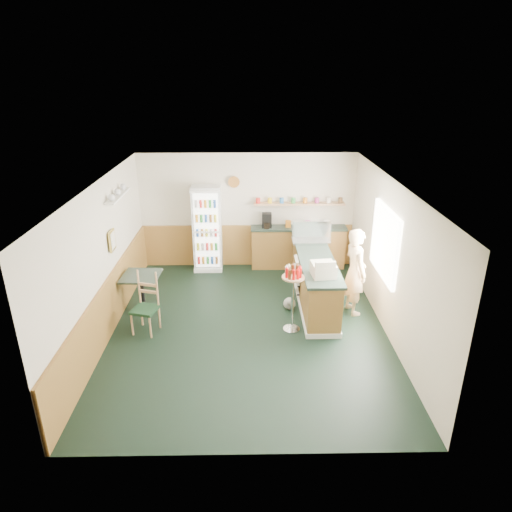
{
  "coord_description": "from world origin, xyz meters",
  "views": [
    {
      "loc": [
        0.03,
        -7.29,
        4.42
      ],
      "look_at": [
        0.16,
        0.6,
        1.18
      ],
      "focal_mm": 32.0,
      "sensor_mm": 36.0,
      "label": 1
    }
  ],
  "objects_px": {
    "display_case": "(311,232)",
    "cafe_table": "(142,286)",
    "condiment_stand": "(293,287)",
    "drinks_fridge": "(207,229)",
    "cafe_chair": "(145,300)",
    "cash_register": "(323,270)",
    "shopkeeper": "(355,272)"
  },
  "relations": [
    {
      "from": "cafe_chair",
      "to": "cash_register",
      "type": "bearing_deg",
      "value": 17.74
    },
    {
      "from": "drinks_fridge",
      "to": "display_case",
      "type": "bearing_deg",
      "value": -22.88
    },
    {
      "from": "condiment_stand",
      "to": "drinks_fridge",
      "type": "bearing_deg",
      "value": 121.57
    },
    {
      "from": "display_case",
      "to": "cafe_table",
      "type": "height_order",
      "value": "display_case"
    },
    {
      "from": "condiment_stand",
      "to": "cash_register",
      "type": "bearing_deg",
      "value": 16.61
    },
    {
      "from": "shopkeeper",
      "to": "cafe_chair",
      "type": "height_order",
      "value": "shopkeeper"
    },
    {
      "from": "display_case",
      "to": "condiment_stand",
      "type": "height_order",
      "value": "display_case"
    },
    {
      "from": "cafe_table",
      "to": "cafe_chair",
      "type": "relative_size",
      "value": 0.68
    },
    {
      "from": "shopkeeper",
      "to": "cafe_chair",
      "type": "relative_size",
      "value": 1.53
    },
    {
      "from": "drinks_fridge",
      "to": "condiment_stand",
      "type": "bearing_deg",
      "value": -58.43
    },
    {
      "from": "cash_register",
      "to": "shopkeeper",
      "type": "distance_m",
      "value": 0.9
    },
    {
      "from": "display_case",
      "to": "cafe_table",
      "type": "relative_size",
      "value": 1.04
    },
    {
      "from": "drinks_fridge",
      "to": "cafe_chair",
      "type": "bearing_deg",
      "value": -108.29
    },
    {
      "from": "drinks_fridge",
      "to": "cafe_table",
      "type": "relative_size",
      "value": 2.61
    },
    {
      "from": "display_case",
      "to": "cafe_chair",
      "type": "relative_size",
      "value": 0.71
    },
    {
      "from": "display_case",
      "to": "shopkeeper",
      "type": "height_order",
      "value": "shopkeeper"
    },
    {
      "from": "drinks_fridge",
      "to": "cafe_table",
      "type": "height_order",
      "value": "drinks_fridge"
    },
    {
      "from": "cafe_table",
      "to": "display_case",
      "type": "bearing_deg",
      "value": 17.72
    },
    {
      "from": "cash_register",
      "to": "cafe_chair",
      "type": "bearing_deg",
      "value": 175.25
    },
    {
      "from": "condiment_stand",
      "to": "cafe_chair",
      "type": "bearing_deg",
      "value": 178.41
    },
    {
      "from": "condiment_stand",
      "to": "cafe_chair",
      "type": "height_order",
      "value": "condiment_stand"
    },
    {
      "from": "display_case",
      "to": "shopkeeper",
      "type": "relative_size",
      "value": 0.47
    },
    {
      "from": "drinks_fridge",
      "to": "display_case",
      "type": "relative_size",
      "value": 2.5
    },
    {
      "from": "shopkeeper",
      "to": "cafe_table",
      "type": "bearing_deg",
      "value": 73.93
    },
    {
      "from": "shopkeeper",
      "to": "cafe_chair",
      "type": "bearing_deg",
      "value": 84.05
    },
    {
      "from": "drinks_fridge",
      "to": "cafe_table",
      "type": "distance_m",
      "value": 2.38
    },
    {
      "from": "drinks_fridge",
      "to": "cafe_chair",
      "type": "xyz_separation_m",
      "value": [
        -0.91,
        -2.75,
        -0.41
      ]
    },
    {
      "from": "drinks_fridge",
      "to": "cash_register",
      "type": "bearing_deg",
      "value": -49.33
    },
    {
      "from": "cash_register",
      "to": "cafe_chair",
      "type": "relative_size",
      "value": 0.38
    },
    {
      "from": "display_case",
      "to": "cash_register",
      "type": "relative_size",
      "value": 1.89
    },
    {
      "from": "shopkeeper",
      "to": "cafe_chair",
      "type": "distance_m",
      "value": 3.94
    },
    {
      "from": "condiment_stand",
      "to": "cafe_chair",
      "type": "xyz_separation_m",
      "value": [
        -2.64,
        0.07,
        -0.27
      ]
    }
  ]
}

